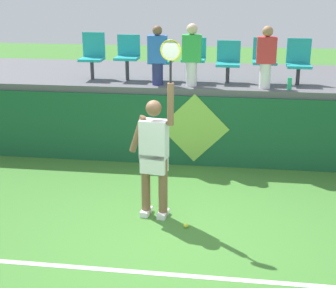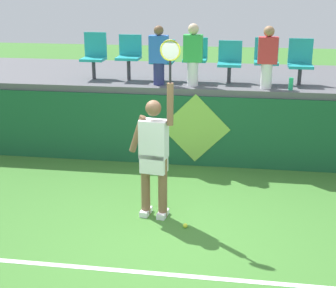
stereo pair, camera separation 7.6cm
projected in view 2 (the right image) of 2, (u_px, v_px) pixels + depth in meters
The scene contains 18 objects.
ground_plane at pixel (168, 237), 6.68m from camera, with size 40.00×40.00×0.00m, color #3D752D.
court_back_wall at pixel (191, 130), 9.14m from camera, with size 10.55×0.20×1.31m, color #195633.
spectator_platform at pixel (199, 77), 10.29m from camera, with size 10.55×3.02×0.12m, color #56565B.
court_baseline_stripe at pixel (156, 273), 5.84m from camera, with size 9.49×0.08×0.01m, color white.
tennis_player at pixel (154, 152), 6.98m from camera, with size 0.75×0.32×2.55m.
tennis_ball at pixel (185, 226), 6.92m from camera, with size 0.07×0.07×0.07m, color #D1E533.
water_bottle at pixel (291, 84), 8.76m from camera, with size 0.08×0.08×0.22m, color #26B272.
stadium_chair_0 at pixel (94, 54), 9.69m from camera, with size 0.44×0.42×0.88m.
stadium_chair_1 at pixel (129, 54), 9.58m from camera, with size 0.44×0.42×0.85m.
stadium_chair_2 at pixel (163, 58), 9.51m from camera, with size 0.44×0.42×0.77m.
stadium_chair_3 at pixel (195, 56), 9.40m from camera, with size 0.44×0.42×0.81m.
stadium_chair_4 at pixel (230, 60), 9.33m from camera, with size 0.44×0.42×0.77m.
stadium_chair_5 at pixel (266, 58), 9.22m from camera, with size 0.44×0.42×0.83m.
stadium_chair_6 at pixel (300, 61), 9.15m from camera, with size 0.44×0.42×0.83m.
spectator_0 at pixel (159, 55), 9.05m from camera, with size 0.34×0.20×1.07m.
spectator_1 at pixel (193, 54), 8.95m from camera, with size 0.34×0.20×1.12m.
spectator_2 at pixel (268, 56), 8.74m from camera, with size 0.34×0.20×1.10m.
wall_signage_mount at pixel (195, 165), 9.24m from camera, with size 1.27×0.01×1.36m.
Camera 2 is at (0.90, -5.88, 3.28)m, focal length 53.32 mm.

